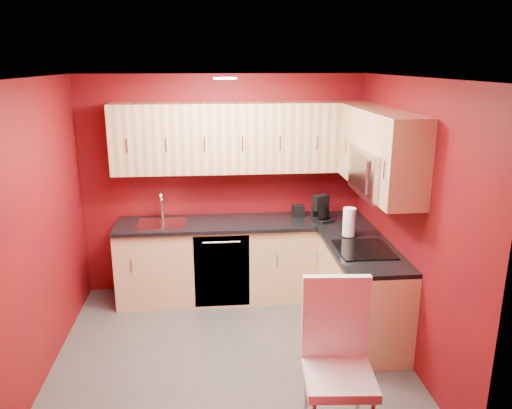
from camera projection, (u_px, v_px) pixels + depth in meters
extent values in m
plane|color=#4E4B49|center=(231.00, 353.00, 4.65)|extent=(3.20, 3.20, 0.00)
plane|color=white|center=(226.00, 78.00, 3.97)|extent=(3.20, 3.20, 0.00)
plane|color=maroon|center=(223.00, 185.00, 5.75)|extent=(3.20, 0.00, 3.20)
plane|color=maroon|center=(239.00, 309.00, 2.87)|extent=(3.20, 0.00, 3.20)
plane|color=maroon|center=(38.00, 232.00, 4.17)|extent=(0.00, 3.00, 3.00)
plane|color=maroon|center=(408.00, 221.00, 4.45)|extent=(0.00, 3.00, 3.00)
cube|color=#E4B882|center=(243.00, 260.00, 5.70)|extent=(2.80, 0.60, 0.87)
cube|color=#E4B882|center=(361.00, 293.00, 4.89)|extent=(0.60, 1.30, 0.87)
cube|color=black|center=(243.00, 223.00, 5.56)|extent=(2.80, 0.63, 0.04)
cube|color=black|center=(363.00, 251.00, 4.75)|extent=(0.63, 1.27, 0.04)
cube|color=#E0BC7F|center=(241.00, 138.00, 5.44)|extent=(2.80, 0.35, 0.75)
cube|color=#E0BC7F|center=(363.00, 142.00, 5.11)|extent=(0.35, 0.57, 0.75)
cube|color=#E0BC7F|center=(407.00, 165.00, 4.00)|extent=(0.35, 0.22, 0.75)
cube|color=#E0BC7F|center=(387.00, 131.00, 4.41)|extent=(0.35, 0.76, 0.33)
cube|color=silver|center=(382.00, 172.00, 4.51)|extent=(0.40, 0.76, 0.42)
cube|color=black|center=(361.00, 172.00, 4.50)|extent=(0.02, 0.62, 0.33)
cylinder|color=silver|center=(367.00, 178.00, 4.28)|extent=(0.02, 0.02, 0.29)
cube|color=black|center=(364.00, 249.00, 4.71)|extent=(0.50, 0.55, 0.01)
cube|color=silver|center=(161.00, 224.00, 5.47)|extent=(0.52, 0.42, 0.02)
cylinder|color=silver|center=(162.00, 207.00, 5.63)|extent=(0.02, 0.02, 0.26)
torus|color=silver|center=(161.00, 198.00, 5.52)|extent=(0.02, 0.16, 0.16)
cylinder|color=silver|center=(161.00, 205.00, 5.47)|extent=(0.02, 0.02, 0.12)
cube|color=black|center=(222.00, 271.00, 5.40)|extent=(0.60, 0.02, 0.82)
cylinder|color=white|center=(225.00, 78.00, 4.26)|extent=(0.20, 0.20, 0.01)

